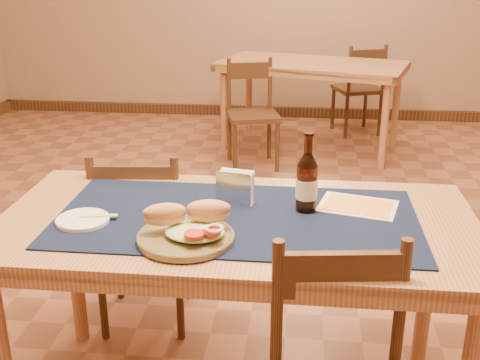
# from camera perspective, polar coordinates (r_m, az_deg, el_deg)

# --- Properties ---
(main_table) EXTENTS (1.60, 0.80, 0.75)m
(main_table) POSITION_cam_1_polar(r_m,az_deg,el_deg) (2.05, -0.30, -5.77)
(main_table) COLOR #AD7751
(main_table) RESTS_ON ground
(placemat) EXTENTS (1.20, 0.60, 0.01)m
(placemat) POSITION_cam_1_polar(r_m,az_deg,el_deg) (2.01, -0.31, -3.59)
(placemat) COLOR #0E1636
(placemat) RESTS_ON main_table
(baseboard) EXTENTS (6.00, 7.00, 0.10)m
(baseboard) POSITION_cam_1_polar(r_m,az_deg,el_deg) (3.04, 1.43, -9.54)
(baseboard) COLOR #462F19
(baseboard) RESTS_ON ground
(back_table) EXTENTS (1.64, 1.12, 0.75)m
(back_table) POSITION_cam_1_polar(r_m,az_deg,el_deg) (5.08, 6.82, 10.13)
(back_table) COLOR #AD7751
(back_table) RESTS_ON ground
(chair_main_far) EXTENTS (0.42, 0.42, 0.84)m
(chair_main_far) POSITION_cam_1_polar(r_m,az_deg,el_deg) (2.65, -9.20, -5.19)
(chair_main_far) COLOR #462F19
(chair_main_far) RESTS_ON ground
(chair_back_near) EXTENTS (0.46, 0.46, 0.83)m
(chair_back_near) POSITION_cam_1_polar(r_m,az_deg,el_deg) (4.71, 1.16, 6.49)
(chair_back_near) COLOR #462F19
(chair_back_near) RESTS_ON ground
(chair_back_far) EXTENTS (0.49, 0.49, 0.84)m
(chair_back_far) POSITION_cam_1_polar(r_m,az_deg,el_deg) (5.68, 11.26, 8.59)
(chair_back_far) COLOR #462F19
(chair_back_far) RESTS_ON ground
(sandwich_plate) EXTENTS (0.30, 0.30, 0.12)m
(sandwich_plate) POSITION_cam_1_polar(r_m,az_deg,el_deg) (1.85, -4.94, -4.79)
(sandwich_plate) COLOR brown
(sandwich_plate) RESTS_ON placemat
(side_plate) EXTENTS (0.18, 0.18, 0.01)m
(side_plate) POSITION_cam_1_polar(r_m,az_deg,el_deg) (2.04, -14.69, -3.63)
(side_plate) COLOR white
(side_plate) RESTS_ON placemat
(fork) EXTENTS (0.12, 0.04, 0.00)m
(fork) POSITION_cam_1_polar(r_m,az_deg,el_deg) (2.03, -12.98, -3.34)
(fork) COLOR #92D876
(fork) RESTS_ON side_plate
(beer_bottle) EXTENTS (0.07, 0.07, 0.28)m
(beer_bottle) POSITION_cam_1_polar(r_m,az_deg,el_deg) (2.04, 6.35, -0.22)
(beer_bottle) COLOR #421B0B
(beer_bottle) RESTS_ON placemat
(napkin_holder) EXTENTS (0.14, 0.08, 0.12)m
(napkin_holder) POSITION_cam_1_polar(r_m,az_deg,el_deg) (2.10, -0.46, -0.78)
(napkin_holder) COLOR silver
(napkin_holder) RESTS_ON placemat
(menu_card) EXTENTS (0.30, 0.25, 0.01)m
(menu_card) POSITION_cam_1_polar(r_m,az_deg,el_deg) (2.13, 11.11, -2.41)
(menu_card) COLOR beige
(menu_card) RESTS_ON placemat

